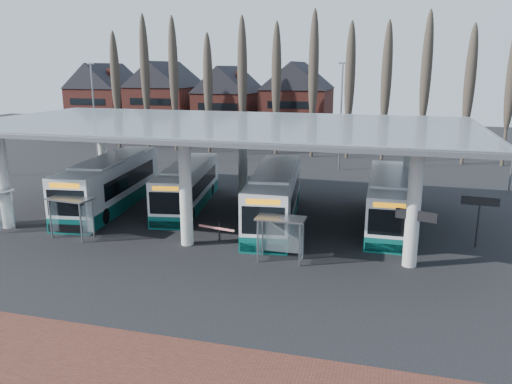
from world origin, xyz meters
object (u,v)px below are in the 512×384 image
(bus_1, at_px, (188,186))
(bus_3, at_px, (388,200))
(bus_0, at_px, (111,184))
(bus_2, at_px, (275,197))
(shelter_2, at_px, (281,229))
(shelter_1, at_px, (72,208))

(bus_1, bearing_deg, bus_3, -10.97)
(bus_3, bearing_deg, bus_0, -177.61)
(bus_1, bearing_deg, bus_2, -24.29)
(bus_0, relative_size, bus_2, 1.03)
(bus_2, height_order, shelter_2, bus_2)
(bus_3, bearing_deg, shelter_2, -123.84)
(bus_2, distance_m, shelter_2, 6.87)
(bus_2, bearing_deg, bus_0, 171.10)
(bus_0, xyz_separation_m, shelter_1, (1.41, -6.59, 0.08))
(bus_0, relative_size, shelter_2, 5.17)
(bus_0, xyz_separation_m, bus_1, (5.23, 1.51, -0.21))
(bus_2, xyz_separation_m, shelter_2, (1.86, -6.61, 0.08))
(bus_0, height_order, shelter_1, bus_0)
(bus_0, xyz_separation_m, bus_3, (19.12, 1.06, -0.17))
(bus_0, bearing_deg, bus_3, -4.26)
(bus_0, distance_m, bus_1, 5.45)
(bus_3, distance_m, shelter_2, 9.55)
(bus_1, relative_size, shelter_2, 4.52)
(bus_2, xyz_separation_m, shelter_1, (-10.64, -6.25, 0.14))
(shelter_2, bearing_deg, bus_3, 56.88)
(shelter_2, bearing_deg, bus_1, 135.68)
(bus_3, height_order, shelter_1, bus_3)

